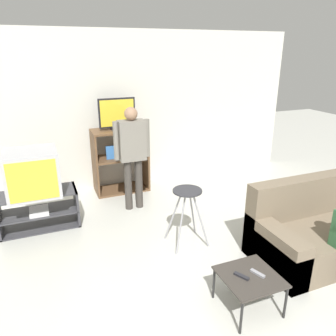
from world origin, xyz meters
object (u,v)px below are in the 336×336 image
television_flat (117,115)px  remote_control_white (258,273)px  folding_stool (187,201)px  television_main (32,173)px  person_standing_adult (132,149)px  media_shelf (120,160)px  couch (332,229)px  remote_control_black (242,276)px  snack_table (250,279)px  tv_stand (39,210)px

television_flat → remote_control_white: (0.49, -3.12, -0.94)m
folding_stool → remote_control_white: (0.14, -1.22, -0.21)m
television_main → person_standing_adult: size_ratio=0.42×
remote_control_white → television_main: bearing=109.3°
media_shelf → television_flat: television_flat is taller
couch → person_standing_adult: 2.78m
couch → person_standing_adult: size_ratio=1.29×
television_main → media_shelf: bearing=31.8°
folding_stool → couch: bearing=-27.3°
media_shelf → remote_control_black: bearing=-84.1°
television_flat → person_standing_adult: size_ratio=0.38×
folding_stool → snack_table: 1.24m
media_shelf → television_flat: (-0.02, -0.01, 0.76)m
television_flat → person_standing_adult: (0.03, -0.72, -0.38)m
couch → folding_stool: bearing=152.7°
tv_stand → snack_table: 2.89m
television_flat → folding_stool: bearing=-79.4°
media_shelf → snack_table: size_ratio=2.08×
remote_control_white → person_standing_adult: bearing=81.8°
television_main → media_shelf: (1.35, 0.83, -0.25)m
television_main → person_standing_adult: (1.36, 0.10, 0.13)m
television_flat → couch: bearing=-55.0°
remote_control_white → couch: size_ratio=0.07×
folding_stool → couch: couch is taller
television_main → remote_control_white: bearing=-51.5°
tv_stand → television_main: (-0.01, -0.02, 0.55)m
television_flat → couch: 3.44m
remote_control_black → person_standing_adult: (-0.31, 2.37, 0.56)m
tv_stand → media_shelf: media_shelf is taller
remote_control_black → couch: (1.55, 0.41, -0.08)m
television_flat → remote_control_black: 3.25m
remote_control_white → folding_stool: bearing=77.2°
television_main → person_standing_adult: person_standing_adult is taller
folding_stool → remote_control_white: size_ratio=5.00×
tv_stand → television_main: bearing=-124.3°
tv_stand → folding_stool: (1.68, -1.09, 0.33)m
remote_control_white → couch: 1.46m
television_flat → couch: television_flat is taller
television_flat → remote_control_black: bearing=-83.8°
tv_stand → couch: (3.20, -1.88, 0.04)m
tv_stand → person_standing_adult: 1.51m
television_main → folding_stool: television_main is taller
couch → remote_control_white: bearing=-162.8°
television_flat → couch: size_ratio=0.30×
media_shelf → couch: 3.29m
media_shelf → folding_stool: size_ratio=1.48×
snack_table → remote_control_black: remote_control_black is taller
media_shelf → remote_control_white: bearing=-81.3°
television_main → snack_table: (1.75, -2.29, -0.48)m
folding_stool → remote_control_white: folding_stool is taller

